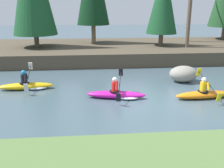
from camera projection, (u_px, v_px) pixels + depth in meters
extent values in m
plane|color=#425660|center=(158.00, 102.00, 11.63)|extent=(90.00, 90.00, 0.00)
cube|color=#4C4233|center=(125.00, 50.00, 21.73)|extent=(44.00, 8.74, 0.96)
cylinder|color=brown|center=(37.00, 41.00, 20.33)|extent=(0.36, 0.36, 0.95)
cylinder|color=#7A664C|center=(94.00, 34.00, 22.37)|extent=(0.36, 0.36, 1.53)
cylinder|color=brown|center=(161.00, 39.00, 21.10)|extent=(0.36, 0.36, 0.95)
cylinder|color=brown|center=(224.00, 33.00, 24.80)|extent=(0.36, 0.36, 1.18)
cylinder|color=brown|center=(189.00, 14.00, 19.56)|extent=(0.28, 0.28, 5.04)
cylinder|color=#7A664C|center=(189.00, 11.00, 22.64)|extent=(0.28, 0.28, 5.21)
ellipsoid|color=orange|center=(204.00, 95.00, 12.05)|extent=(2.74, 0.82, 0.34)
cylinder|color=black|center=(203.00, 92.00, 12.00)|extent=(0.52, 0.52, 0.08)
cylinder|color=yellow|center=(203.00, 87.00, 11.93)|extent=(0.32, 0.32, 0.42)
sphere|color=white|center=(204.00, 80.00, 11.83)|extent=(0.25, 0.25, 0.23)
cylinder|color=yellow|center=(203.00, 83.00, 12.14)|extent=(0.11, 0.23, 0.35)
cylinder|color=yellow|center=(208.00, 86.00, 11.69)|extent=(0.11, 0.23, 0.35)
cylinder|color=black|center=(208.00, 84.00, 11.93)|extent=(0.19, 1.91, 0.65)
cube|color=yellow|center=(199.00, 72.00, 12.73)|extent=(0.21, 0.17, 0.41)
cube|color=yellow|center=(219.00, 97.00, 11.12)|extent=(0.21, 0.17, 0.41)
ellipsoid|color=#C61999|center=(116.00, 95.00, 12.06)|extent=(2.76, 1.06, 0.34)
cone|color=#C61999|center=(143.00, 95.00, 11.96)|extent=(0.38, 0.26, 0.20)
cylinder|color=black|center=(115.00, 92.00, 12.02)|extent=(0.56, 0.56, 0.08)
cylinder|color=red|center=(115.00, 86.00, 11.95)|extent=(0.35, 0.35, 0.42)
sphere|color=white|center=(115.00, 80.00, 11.85)|extent=(0.27, 0.27, 0.23)
cylinder|color=red|center=(117.00, 83.00, 12.14)|extent=(0.13, 0.24, 0.35)
cylinder|color=red|center=(117.00, 86.00, 11.69)|extent=(0.13, 0.24, 0.35)
cylinder|color=black|center=(120.00, 84.00, 11.89)|extent=(0.37, 1.89, 0.65)
cube|color=black|center=(121.00, 72.00, 12.71)|extent=(0.22, 0.19, 0.41)
cube|color=black|center=(118.00, 97.00, 11.08)|extent=(0.22, 0.19, 0.41)
ellipsoid|color=white|center=(128.00, 97.00, 12.04)|extent=(1.20, 0.88, 0.18)
ellipsoid|color=yellow|center=(26.00, 86.00, 13.31)|extent=(2.73, 0.77, 0.34)
cone|color=yellow|center=(51.00, 85.00, 13.49)|extent=(0.36, 0.22, 0.20)
cylinder|color=black|center=(24.00, 83.00, 13.26)|extent=(0.51, 0.51, 0.08)
cylinder|color=black|center=(24.00, 79.00, 13.19)|extent=(0.32, 0.32, 0.42)
sphere|color=#1E89D1|center=(23.00, 72.00, 13.09)|extent=(0.24, 0.24, 0.23)
cylinder|color=black|center=(27.00, 76.00, 13.40)|extent=(0.10, 0.23, 0.35)
cylinder|color=black|center=(25.00, 78.00, 12.95)|extent=(0.10, 0.23, 0.35)
cylinder|color=black|center=(28.00, 76.00, 13.18)|extent=(0.16, 1.91, 0.65)
cube|color=white|center=(31.00, 66.00, 13.99)|extent=(0.21, 0.17, 0.41)
cube|color=white|center=(26.00, 88.00, 12.38)|extent=(0.21, 0.17, 0.41)
ellipsoid|color=white|center=(37.00, 87.00, 13.41)|extent=(1.14, 0.77, 0.18)
ellipsoid|color=gray|center=(184.00, 74.00, 14.56)|extent=(1.58, 1.24, 0.89)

